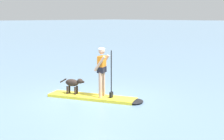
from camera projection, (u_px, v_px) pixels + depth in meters
The scene contains 4 objects.
ground_plane at pixel (92, 98), 11.03m from camera, with size 400.00×400.00×0.00m, color slate.
paddleboard at pixel (98, 98), 10.94m from camera, with size 3.43×2.08×0.10m.
person_paddler at pixel (102, 68), 10.70m from camera, with size 0.68×0.60×1.72m.
dog at pixel (73, 83), 11.19m from camera, with size 0.92×0.48×0.58m.
Camera 1 is at (8.15, -6.96, 2.86)m, focal length 50.13 mm.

